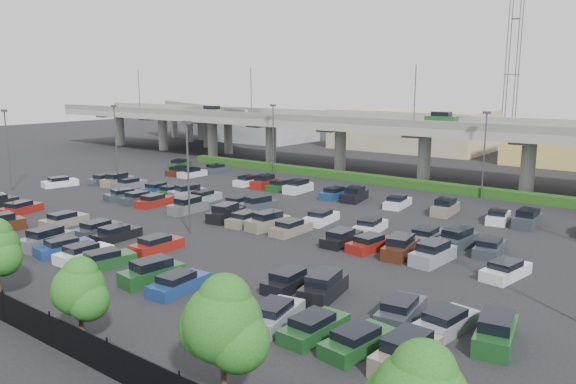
{
  "coord_description": "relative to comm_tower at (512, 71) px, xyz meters",
  "views": [
    {
      "loc": [
        37.59,
        -42.19,
        13.81
      ],
      "look_at": [
        1.51,
        4.87,
        2.0
      ],
      "focal_mm": 35.0,
      "sensor_mm": 36.0,
      "label": 1
    }
  ],
  "objects": [
    {
      "name": "distant_buildings",
      "position": [
        8.38,
        -12.19,
        -11.87
      ],
      "size": [
        138.0,
        24.0,
        9.0
      ],
      "color": "gray",
      "rests_on": "ground"
    },
    {
      "name": "ground",
      "position": [
        -4.0,
        -74.0,
        -15.61
      ],
      "size": [
        280.0,
        280.0,
        0.0
      ],
      "primitive_type": "plane",
      "color": "black"
    },
    {
      "name": "light_poles",
      "position": [
        -8.12,
        -72.0,
        -9.37
      ],
      "size": [
        66.9,
        48.38,
        10.3
      ],
      "color": "#444449",
      "rests_on": "ground"
    },
    {
      "name": "comm_tower",
      "position": [
        0.0,
        0.0,
        0.0
      ],
      "size": [
        2.4,
        2.4,
        30.0
      ],
      "color": "#444449",
      "rests_on": "ground"
    },
    {
      "name": "overpass",
      "position": [
        -4.21,
        -42.01,
        -8.64
      ],
      "size": [
        150.0,
        13.0,
        15.8
      ],
      "color": "gray",
      "rests_on": "ground"
    },
    {
      "name": "hedge",
      "position": [
        -4.0,
        -49.0,
        -15.06
      ],
      "size": [
        66.0,
        1.6,
        1.1
      ],
      "primitive_type": "cube",
      "color": "#163A10",
      "rests_on": "ground"
    },
    {
      "name": "parked_cars",
      "position": [
        -4.95,
        -77.58,
        -15.0
      ],
      "size": [
        63.19,
        41.69,
        1.67
      ],
      "color": "silver",
      "rests_on": "ground"
    },
    {
      "name": "on_ramp",
      "position": [
        -56.1,
        -30.95,
        -8.76
      ],
      "size": [
        50.93,
        30.13,
        8.8
      ],
      "color": "gray",
      "rests_on": "ground"
    }
  ]
}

